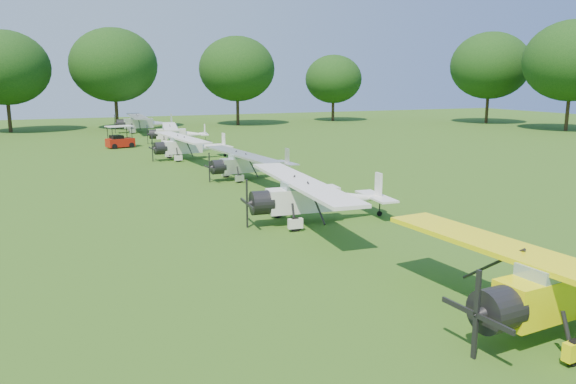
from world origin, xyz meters
The scene contains 9 objects.
ground centered at (0.00, 0.00, 0.00)m, with size 160.00×160.00×0.00m, color #225114.
tree_belt centered at (3.57, 0.16, 8.03)m, with size 137.36×130.27×14.52m.
aircraft_2 centered at (1.52, -10.22, 1.27)m, with size 6.94×11.05×2.17m.
aircraft_3 centered at (0.44, 2.52, 1.26)m, with size 6.85×10.92×2.15m.
aircraft_4 centered at (1.43, 14.39, 1.10)m, with size 6.00×9.54×1.87m.
aircraft_5 centered at (-0.08, 25.03, 1.19)m, with size 6.49×10.33×2.03m.
aircraft_6 centered at (1.38, 36.87, 1.12)m, with size 6.17×9.76×1.92m.
aircraft_7 centered at (0.15, 49.94, 1.32)m, with size 7.19×11.44×2.26m.
golf_cart centered at (-4.34, 35.06, 0.69)m, with size 2.72×2.05×2.08m.
Camera 1 is at (-10.35, -19.92, 6.42)m, focal length 35.00 mm.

